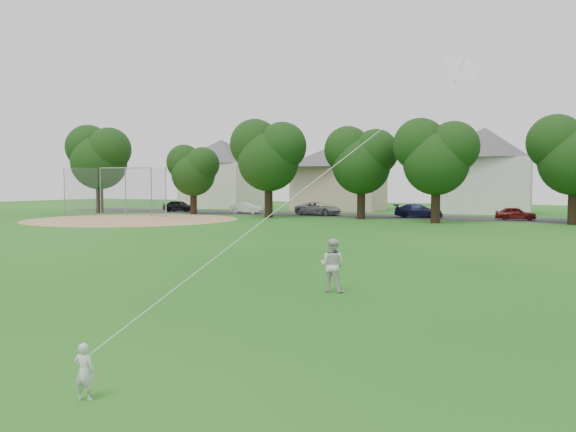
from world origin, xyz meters
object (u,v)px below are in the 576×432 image
at_px(kite, 342,160).
at_px(baseball_backstop, 123,192).
at_px(toddler, 84,372).
at_px(older_boy, 332,265).

distance_m(kite, baseball_backstop, 44.36).
xyz_separation_m(toddler, kite, (1.63, 6.11, 3.17)).
relative_size(toddler, kite, 0.06).
height_order(older_boy, kite, kite).
distance_m(older_boy, kite, 4.24).
bearing_deg(toddler, older_boy, -107.24).
relative_size(older_boy, baseball_backstop, 0.15).
bearing_deg(toddler, baseball_backstop, -64.22).
xyz_separation_m(toddler, baseball_backstop, (-31.15, 35.96, 1.89)).
bearing_deg(kite, baseball_backstop, 137.68).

